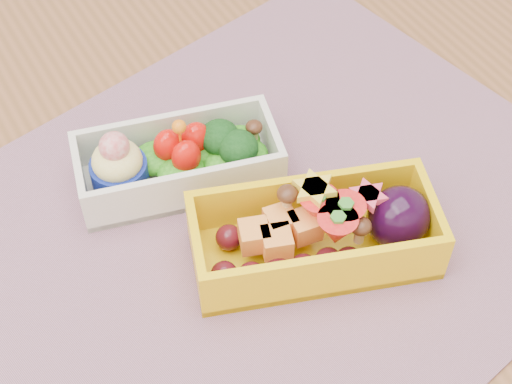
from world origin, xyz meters
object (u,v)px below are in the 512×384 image
table (230,285)px  bento_white (177,161)px  bento_yellow (320,233)px  placemat (251,229)px

table → bento_white: bearing=105.1°
bento_white → table: bearing=-60.0°
table → bento_white: 0.14m
bento_yellow → placemat: bearing=144.2°
placemat → table: bearing=120.7°
placemat → bento_white: 0.08m
bento_white → bento_yellow: bento_white is taller
bento_white → bento_yellow: size_ratio=0.88×
placemat → bento_yellow: 0.07m
table → placemat: bearing=-59.3°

